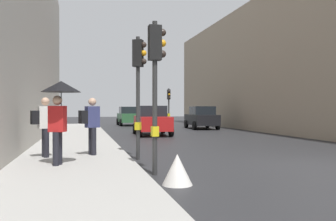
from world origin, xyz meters
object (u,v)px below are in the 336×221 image
(warning_sign_triangle, at_px, (177,169))
(pedestrian_with_umbrella, at_px, (60,99))
(traffic_light_near_left, at_px, (156,69))
(traffic_light_near_right, at_px, (139,75))
(car_green_estate, at_px, (129,116))
(traffic_light_far_median, at_px, (169,100))
(pedestrian_with_grey_backpack, at_px, (91,123))
(car_dark_suv, at_px, (202,118))
(pedestrian_with_black_backpack, at_px, (44,123))
(car_red_sedan, at_px, (152,120))

(warning_sign_triangle, bearing_deg, pedestrian_with_umbrella, 137.82)
(traffic_light_near_left, relative_size, pedestrian_with_umbrella, 1.73)
(traffic_light_near_right, bearing_deg, warning_sign_triangle, -86.91)
(traffic_light_near_left, relative_size, car_green_estate, 0.88)
(traffic_light_far_median, xyz_separation_m, pedestrian_with_grey_backpack, (-6.90, -17.96, -1.11))
(traffic_light_near_right, xyz_separation_m, car_green_estate, (2.59, 22.47, -1.77))
(traffic_light_near_right, relative_size, car_dark_suv, 0.89)
(traffic_light_far_median, distance_m, pedestrian_with_grey_backpack, 19.27)
(car_dark_suv, height_order, pedestrian_with_umbrella, pedestrian_with_umbrella)
(pedestrian_with_black_backpack, distance_m, pedestrian_with_grey_backpack, 1.38)
(pedestrian_with_umbrella, relative_size, pedestrian_with_grey_backpack, 1.21)
(pedestrian_with_black_backpack, bearing_deg, car_dark_suv, 56.43)
(car_red_sedan, xyz_separation_m, warning_sign_triangle, (-2.18, -13.94, -0.55))
(traffic_light_near_right, relative_size, warning_sign_triangle, 5.92)
(traffic_light_far_median, distance_m, warning_sign_triangle, 22.76)
(car_red_sedan, bearing_deg, traffic_light_far_median, 69.43)
(traffic_light_near_left, height_order, pedestrian_with_black_backpack, traffic_light_near_left)
(car_green_estate, xyz_separation_m, pedestrian_with_grey_backpack, (-4.05, -22.22, 0.29))
(warning_sign_triangle, bearing_deg, traffic_light_far_median, 76.66)
(traffic_light_far_median, xyz_separation_m, car_green_estate, (-2.85, 4.26, -1.40))
(pedestrian_with_black_backpack, bearing_deg, traffic_light_near_left, -43.33)
(traffic_light_far_median, distance_m, car_dark_suv, 3.67)
(traffic_light_far_median, height_order, traffic_light_near_right, traffic_light_near_right)
(pedestrian_with_umbrella, bearing_deg, warning_sign_triangle, -42.18)
(car_green_estate, height_order, car_red_sedan, same)
(car_red_sedan, xyz_separation_m, pedestrian_with_grey_backpack, (-3.85, -9.84, 0.29))
(traffic_light_far_median, distance_m, pedestrian_with_black_backpack, 19.99)
(traffic_light_far_median, xyz_separation_m, car_dark_suv, (1.96, -2.77, -1.40))
(pedestrian_with_black_backpack, distance_m, warning_sign_triangle, 5.00)
(traffic_light_near_left, relative_size, pedestrian_with_grey_backpack, 2.09)
(car_green_estate, relative_size, pedestrian_with_umbrella, 1.97)
(traffic_light_near_right, relative_size, car_red_sedan, 0.90)
(car_green_estate, bearing_deg, traffic_light_near_right, -96.59)
(traffic_light_near_right, height_order, warning_sign_triangle, traffic_light_near_right)
(pedestrian_with_umbrella, bearing_deg, car_dark_suv, 60.44)
(traffic_light_near_left, bearing_deg, warning_sign_triangle, -80.50)
(car_red_sedan, bearing_deg, pedestrian_with_umbrella, -111.73)
(car_green_estate, height_order, pedestrian_with_black_backpack, pedestrian_with_black_backpack)
(car_dark_suv, xyz_separation_m, pedestrian_with_umbrella, (-9.67, -17.05, 0.96))
(traffic_light_far_median, height_order, car_green_estate, traffic_light_far_median)
(traffic_light_near_left, relative_size, car_dark_suv, 0.86)
(car_red_sedan, bearing_deg, pedestrian_with_black_backpack, -117.42)
(pedestrian_with_umbrella, bearing_deg, traffic_light_far_median, 68.74)
(pedestrian_with_umbrella, bearing_deg, car_red_sedan, 68.27)
(traffic_light_near_right, xyz_separation_m, pedestrian_with_black_backpack, (-2.82, 0.04, -1.49))
(car_dark_suv, height_order, car_red_sedan, same)
(traffic_light_near_left, xyz_separation_m, car_dark_suv, (7.40, 18.07, -1.68))
(car_green_estate, bearing_deg, pedestrian_with_grey_backpack, -100.33)
(traffic_light_far_median, height_order, pedestrian_with_black_backpack, traffic_light_far_median)
(car_red_sedan, relative_size, pedestrian_with_umbrella, 2.00)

